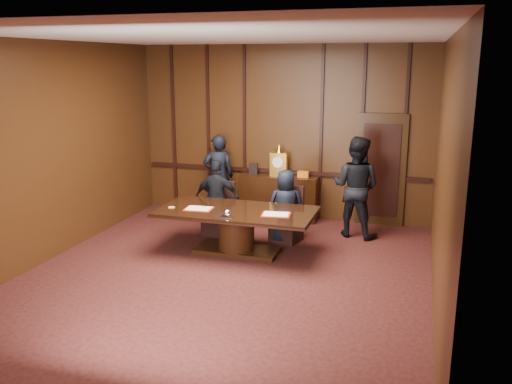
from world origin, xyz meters
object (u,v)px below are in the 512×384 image
sideboard (279,196)px  witness_right (356,187)px  conference_table (237,224)px  signatory_left (217,198)px  signatory_right (286,206)px  witness_left (219,176)px

sideboard → witness_right: witness_right is taller
conference_table → signatory_left: bearing=129.1°
signatory_right → witness_right: bearing=-163.9°
sideboard → witness_left: bearing=-172.7°
conference_table → witness_left: size_ratio=1.53×
signatory_left → witness_left: (-0.44, 1.24, 0.14)m
sideboard → signatory_left: (-0.81, -1.40, 0.23)m
signatory_right → witness_right: (1.13, 0.74, 0.27)m
sideboard → signatory_left: bearing=-119.9°
signatory_left → signatory_right: bearing=174.8°
sideboard → conference_table: sideboard is taller
sideboard → witness_right: 1.81m
signatory_left → conference_table: bearing=123.9°
signatory_left → witness_left: size_ratio=0.83×
signatory_left → witness_left: 1.33m
signatory_left → witness_right: size_ratio=0.77×
signatory_right → signatory_left: bearing=-16.9°
sideboard → signatory_left: size_ratio=1.12×
witness_right → signatory_left: bearing=31.6°
sideboard → signatory_right: (0.49, -1.40, 0.18)m
conference_table → witness_right: bearing=40.8°
signatory_right → witness_right: size_ratio=0.71×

